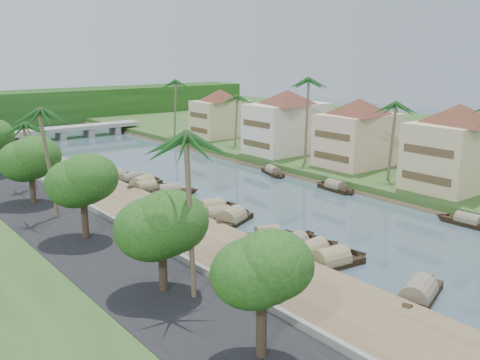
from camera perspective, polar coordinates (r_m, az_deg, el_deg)
ground at (r=57.19m, az=10.11°, el=-4.42°), size 220.00×220.00×0.00m
left_bank at (r=63.59m, az=-13.58°, el=-2.38°), size 10.00×180.00×0.80m
right_bank at (r=83.69m, az=8.69°, el=1.79°), size 16.00×180.00×1.20m
road at (r=60.69m, az=-20.90°, el=-3.38°), size 8.00×180.00×1.40m
retaining_wall at (r=61.81m, az=-17.16°, el=-2.15°), size 0.40×180.00×1.10m
far_right_fill at (r=113.16m, az=21.71°, el=4.02°), size 60.00×220.00×1.15m
treeline at (r=142.63m, az=-21.41°, el=7.22°), size 120.00×14.00×8.00m
bridge at (r=116.53m, az=-17.23°, el=5.19°), size 28.00×4.00×2.40m
building_near at (r=69.73m, az=22.10°, el=3.43°), size 14.85×14.85×10.20m
building_mid at (r=79.58m, az=12.47°, el=5.07°), size 14.11×14.11×9.70m
building_far at (r=88.33m, az=5.03°, el=6.31°), size 15.59×15.59×10.20m
building_distant at (r=104.37m, az=-2.13°, el=7.18°), size 12.62×12.62×9.20m
sampan_0 at (r=41.18m, az=18.47°, el=-11.60°), size 9.33×4.78×2.40m
sampan_1 at (r=45.59m, az=9.68°, el=-8.57°), size 8.42×3.01×2.42m
sampan_2 at (r=47.23m, az=7.58°, el=-7.70°), size 8.71×2.81×2.25m
sampan_3 at (r=48.57m, az=5.55°, el=-7.03°), size 8.46×2.73×2.23m
sampan_4 at (r=51.19m, az=2.94°, el=-5.90°), size 6.48×3.91×1.89m
sampan_5 at (r=55.72m, az=-0.87°, el=-4.23°), size 8.10×4.98×2.51m
sampan_6 at (r=56.86m, az=-2.36°, el=-3.88°), size 7.40×3.64×2.17m
sampan_7 at (r=58.73m, az=-3.85°, el=-3.34°), size 6.33×2.75×1.73m
sampan_8 at (r=59.43m, az=-3.04°, el=-3.11°), size 7.59×2.36×2.31m
sampan_9 at (r=67.29m, az=-7.49°, el=-1.23°), size 7.62×3.96×1.96m
sampan_10 at (r=69.02m, az=-10.06°, el=-0.94°), size 7.72×2.09×2.12m
sampan_11 at (r=70.89m, az=-10.36°, el=-0.56°), size 8.91×6.15×2.56m
sampan_12 at (r=74.55m, az=-11.66°, el=0.06°), size 7.67×2.86×1.85m
sampan_13 at (r=76.36m, az=-13.16°, el=0.30°), size 7.28×2.40×1.99m
sampan_14 at (r=59.81m, az=23.17°, el=-4.13°), size 1.74×7.45×1.85m
sampan_15 at (r=69.83m, az=10.12°, el=-0.78°), size 1.95×7.18×1.94m
sampan_16 at (r=77.78m, az=3.51°, el=0.87°), size 3.41×7.20×1.80m
canoe_1 at (r=51.48m, az=5.84°, el=-6.20°), size 5.57×0.97×0.90m
canoe_2 at (r=65.84m, az=-7.74°, el=-1.84°), size 5.03×1.65×0.72m
palm_1 at (r=70.60m, az=16.04°, el=7.65°), size 3.20×3.20×11.40m
palm_2 at (r=78.92m, az=7.21°, el=10.39°), size 3.20×3.20×13.92m
palm_3 at (r=93.60m, az=-0.49°, el=8.80°), size 3.20×3.20×10.23m
palm_4 at (r=33.62m, az=-5.39°, el=4.33°), size 3.20×3.20×12.51m
palm_5 at (r=54.30m, az=-19.88°, el=6.80°), size 3.20×3.20×12.21m
palm_6 at (r=67.36m, az=-21.58°, el=5.47°), size 3.20×3.20×9.38m
palm_7 at (r=106.49m, az=-7.09°, el=10.30°), size 3.20×3.20×12.20m
tree_0 at (r=28.23m, az=2.36°, el=-9.62°), size 4.47×4.47×6.87m
tree_1 at (r=36.39m, az=-8.38°, el=-4.89°), size 5.25×5.25×6.84m
tree_2 at (r=48.11m, az=-16.48°, el=-0.14°), size 5.19×5.19×7.33m
tree_3 at (r=61.60m, az=-21.50°, el=2.07°), size 5.48×5.48×7.10m
tree_6 at (r=91.81m, az=7.32°, el=6.54°), size 4.28×4.28×7.07m
person_near at (r=43.21m, az=3.05°, el=-8.08°), size 0.60×0.48×1.45m
person_far at (r=53.26m, az=-8.99°, el=-3.92°), size 0.99×0.97×1.61m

